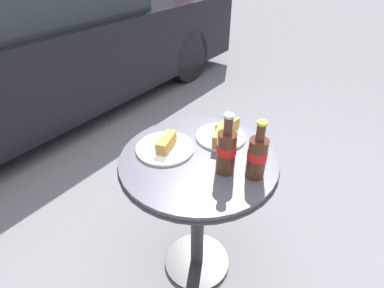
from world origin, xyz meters
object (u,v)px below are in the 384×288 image
Objects in this scene: cola_bottle_left at (226,150)px; parked_car at (24,40)px; bistro_table at (198,186)px; lunch_plate_far at (222,134)px; lunch_plate_near at (166,146)px; cola_bottle_right at (257,156)px.

cola_bottle_left is 0.06× the size of parked_car.
lunch_plate_far is at bearing -1.87° from bistro_table.
parked_car is at bearing 76.83° from cola_bottle_left.
cola_bottle_left is 1.01× the size of lunch_plate_near.
parked_car is at bearing 80.48° from lunch_plate_far.
cola_bottle_left reaches higher than lunch_plate_far.
bistro_table is 3.08× the size of cola_bottle_right.
cola_bottle_right is 0.96× the size of lunch_plate_near.
lunch_plate_near is (-0.03, 0.27, -0.08)m from cola_bottle_left.
bistro_table is at bearing -74.74° from lunch_plate_near.
lunch_plate_near is (-0.07, 0.37, -0.08)m from cola_bottle_right.
cola_bottle_left is at bearing -95.51° from bistro_table.
cola_bottle_left is 1.05× the size of cola_bottle_right.
parked_car is (0.54, 2.58, -0.15)m from cola_bottle_right.
bistro_table is 3.27× the size of lunch_plate_far.
lunch_plate_far reaches higher than lunch_plate_near.
lunch_plate_far is at bearing 57.56° from cola_bottle_right.
cola_bottle_left is at bearing -146.10° from lunch_plate_far.
parked_car is at bearing 78.20° from cola_bottle_right.
parked_car reaches higher than bistro_table.
bistro_table is 2.94× the size of lunch_plate_near.
parked_car is (0.39, 2.35, -0.08)m from lunch_plate_far.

